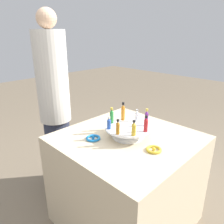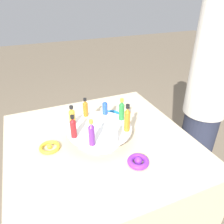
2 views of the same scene
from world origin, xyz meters
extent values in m
plane|color=#756651|center=(0.00, 0.00, 0.00)|extent=(12.00, 12.00, 0.00)
cube|color=beige|center=(0.00, 0.00, 0.37)|extent=(0.90, 0.90, 0.75)
cylinder|color=white|center=(0.00, 0.00, 0.75)|extent=(0.22, 0.22, 0.01)
cylinder|color=white|center=(0.00, 0.00, 0.78)|extent=(0.12, 0.12, 0.06)
cylinder|color=white|center=(0.00, 0.00, 0.82)|extent=(0.32, 0.32, 0.01)
cylinder|color=silver|center=(-0.03, 0.13, 0.86)|extent=(0.03, 0.03, 0.06)
cone|color=silver|center=(-0.03, 0.13, 0.90)|extent=(0.03, 0.03, 0.01)
cylinder|color=#B2B2B7|center=(-0.03, 0.13, 0.91)|extent=(0.02, 0.02, 0.01)
cylinder|color=orange|center=(-0.11, 0.07, 0.87)|extent=(0.03, 0.03, 0.10)
cone|color=orange|center=(-0.11, 0.07, 0.93)|extent=(0.03, 0.03, 0.02)
cylinder|color=black|center=(-0.11, 0.07, 0.95)|extent=(0.02, 0.02, 0.02)
cylinder|color=#288438|center=(-0.13, -0.03, 0.87)|extent=(0.03, 0.03, 0.08)
cone|color=#288438|center=(-0.13, -0.03, 0.92)|extent=(0.03, 0.03, 0.02)
cylinder|color=gold|center=(-0.13, -0.03, 0.93)|extent=(0.02, 0.02, 0.02)
cylinder|color=#234CAD|center=(-0.07, -0.11, 0.86)|extent=(0.03, 0.03, 0.06)
cone|color=#234CAD|center=(-0.07, -0.11, 0.89)|extent=(0.03, 0.03, 0.01)
cylinder|color=silver|center=(-0.07, -0.11, 0.91)|extent=(0.02, 0.02, 0.01)
cylinder|color=#AD6B19|center=(0.03, -0.13, 0.86)|extent=(0.03, 0.03, 0.07)
cone|color=#AD6B19|center=(0.03, -0.13, 0.91)|extent=(0.02, 0.02, 0.02)
cylinder|color=black|center=(0.03, -0.13, 0.92)|extent=(0.02, 0.02, 0.01)
cylinder|color=gold|center=(0.11, -0.07, 0.86)|extent=(0.03, 0.03, 0.08)
cone|color=gold|center=(0.11, -0.07, 0.91)|extent=(0.03, 0.03, 0.02)
cylinder|color=black|center=(0.11, -0.07, 0.92)|extent=(0.02, 0.02, 0.01)
cylinder|color=#B21E23|center=(0.13, 0.03, 0.86)|extent=(0.03, 0.03, 0.08)
cone|color=#B21E23|center=(0.13, 0.03, 0.91)|extent=(0.03, 0.03, 0.02)
cylinder|color=black|center=(0.13, 0.03, 0.93)|extent=(0.02, 0.02, 0.01)
cylinder|color=#702D93|center=(0.07, 0.11, 0.87)|extent=(0.03, 0.03, 0.09)
cone|color=#702D93|center=(0.07, 0.11, 0.92)|extent=(0.03, 0.03, 0.02)
cylinder|color=gold|center=(0.07, 0.11, 0.94)|extent=(0.02, 0.02, 0.02)
torus|color=gold|center=(0.24, -0.03, 0.76)|extent=(0.10, 0.10, 0.02)
sphere|color=gold|center=(0.24, -0.03, 0.76)|extent=(0.02, 0.02, 0.02)
torus|color=purple|center=(-0.10, 0.22, 0.76)|extent=(0.10, 0.10, 0.03)
sphere|color=purple|center=(-0.10, 0.22, 0.76)|extent=(0.04, 0.04, 0.04)
torus|color=blue|center=(-0.15, -0.20, 0.76)|extent=(0.10, 0.10, 0.02)
sphere|color=blue|center=(-0.15, -0.20, 0.76)|extent=(0.02, 0.02, 0.02)
cylinder|color=#282D42|center=(-0.78, -0.10, 0.34)|extent=(0.24, 0.24, 0.68)
cylinder|color=beige|center=(-0.78, -0.10, 1.08)|extent=(0.28, 0.28, 0.78)
sphere|color=#D8AD89|center=(-0.78, -0.10, 1.55)|extent=(0.16, 0.16, 0.16)
camera|label=1|loc=(0.90, -1.07, 1.45)|focal=35.00mm
camera|label=2|loc=(0.29, 0.84, 1.42)|focal=35.00mm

